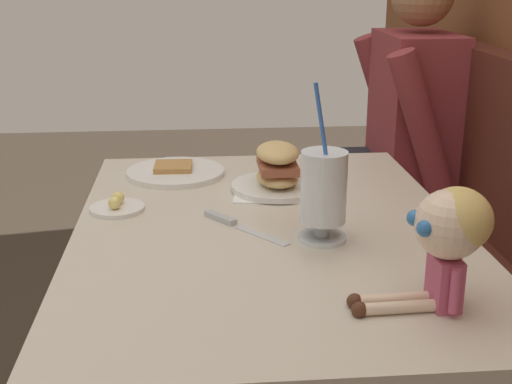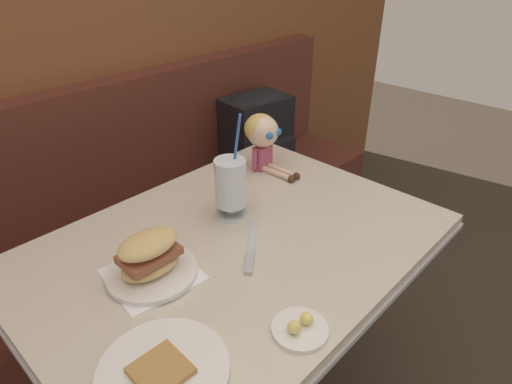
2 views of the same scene
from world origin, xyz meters
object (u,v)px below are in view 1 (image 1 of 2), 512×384
sandwich_plate (277,172)px  diner_patron (403,116)px  milkshake_glass (324,191)px  toast_plate (175,172)px  butter_knife (231,222)px  butter_saucer (117,206)px  seated_doll (449,231)px

sandwich_plate → diner_patron: diner_patron is taller
milkshake_glass → toast_plate: bearing=-147.2°
toast_plate → butter_knife: 0.38m
toast_plate → diner_patron: (-0.62, 0.78, -0.01)m
diner_patron → toast_plate: bearing=-51.5°
toast_plate → milkshake_glass: (0.46, 0.30, 0.09)m
butter_saucer → diner_patron: diner_patron is taller
butter_saucer → butter_knife: butter_saucer is taller
toast_plate → diner_patron: bearing=128.5°
butter_saucer → diner_patron: size_ratio=0.15×
butter_knife → diner_patron: (-0.98, 0.66, -0.00)m
sandwich_plate → diner_patron: size_ratio=0.28×
butter_knife → seated_doll: size_ratio=0.88×
toast_plate → butter_saucer: bearing=-25.4°
butter_knife → seated_doll: (0.39, 0.32, 0.12)m
diner_patron → sandwich_plate: bearing=-34.9°
milkshake_glass → butter_saucer: bearing=-116.1°
butter_saucer → seated_doll: 0.76m
sandwich_plate → diner_patron: (-0.77, 0.53, -0.04)m
toast_plate → butter_saucer: butter_saucer is taller
toast_plate → seated_doll: (0.75, 0.44, 0.12)m
toast_plate → milkshake_glass: milkshake_glass is taller
sandwich_plate → butter_knife: bearing=-29.5°
milkshake_glass → butter_knife: size_ratio=1.63×
butter_knife → diner_patron: 1.18m
toast_plate → sandwich_plate: size_ratio=1.11×
milkshake_glass → butter_saucer: 0.48m
sandwich_plate → butter_knife: 0.25m
milkshake_glass → butter_knife: 0.22m
sandwich_plate → seated_doll: size_ratio=1.02×
sandwich_plate → diner_patron: 0.94m
butter_knife → toast_plate: bearing=-161.1°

